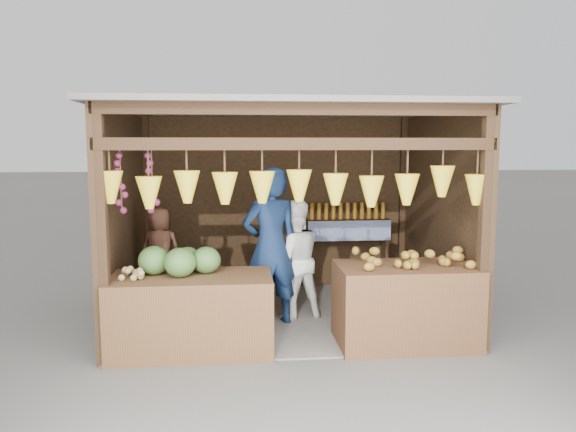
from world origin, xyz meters
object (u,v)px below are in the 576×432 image
(counter_left, at_px, (192,314))
(man_standing, at_px, (271,247))
(counter_right, at_px, (405,305))
(woman_standing, at_px, (294,260))
(vendor_seated, at_px, (160,250))

(counter_left, xyz_separation_m, man_standing, (0.89, 0.81, 0.55))
(counter_right, bearing_deg, counter_left, 179.89)
(woman_standing, relative_size, vendor_seated, 1.39)
(man_standing, relative_size, vendor_seated, 1.77)
(counter_left, bearing_deg, woman_standing, 41.29)
(counter_left, height_order, man_standing, man_standing)
(counter_left, distance_m, woman_standing, 1.64)
(man_standing, relative_size, woman_standing, 1.28)
(counter_right, distance_m, woman_standing, 1.57)
(woman_standing, distance_m, vendor_seated, 1.70)
(man_standing, distance_m, woman_standing, 0.45)
(counter_left, height_order, counter_right, counter_right)
(man_standing, bearing_deg, vendor_seated, -33.26)
(counter_right, bearing_deg, man_standing, 150.42)
(woman_standing, bearing_deg, vendor_seated, -17.98)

